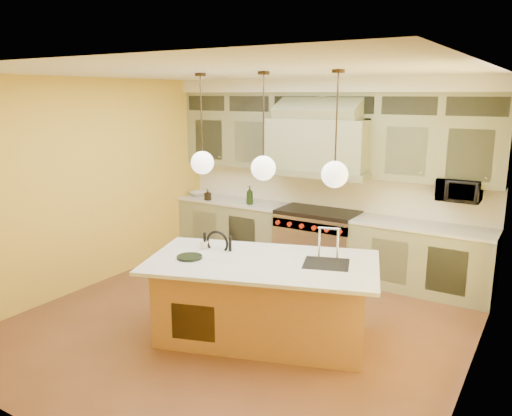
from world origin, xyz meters
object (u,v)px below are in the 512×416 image
Objects in this scene: range at (318,240)px; kitchen_island at (263,298)px; counter_stool at (212,275)px; microwave at (459,190)px.

range is 2.34m from kitchen_island.
kitchen_island is at bearing 4.21° from counter_stool.
range is 2.18m from microwave.
microwave is at bearing 43.77° from counter_stool.
kitchen_island is 2.41× the size of counter_stool.
microwave is at bearing 3.12° from range.
range is at bearing 79.29° from counter_stool.
kitchen_island is 5.08× the size of microwave.
kitchen_island reaches higher than counter_stool.
range is at bearing 81.12° from kitchen_island.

